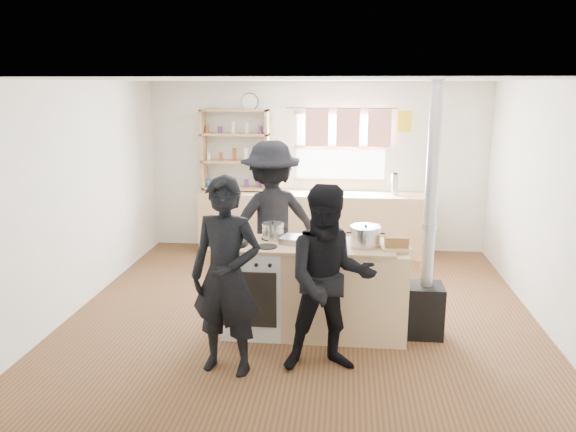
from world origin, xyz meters
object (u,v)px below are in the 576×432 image
Objects in this scene: bread_board at (396,244)px; person_near_right at (330,280)px; thermos at (395,185)px; roast_tray at (300,240)px; flue_heater at (427,274)px; skillet_greens at (234,242)px; stockpot_stove at (273,231)px; person_near_left at (226,276)px; stockpot_counter at (365,236)px; cooking_island at (314,289)px; person_far at (271,221)px.

person_near_right is at bearing -133.67° from bread_board.
thermos is 3.59m from person_near_right.
flue_heater is (1.25, 0.05, -0.32)m from roast_tray.
skillet_greens is at bearing -179.71° from bread_board.
skillet_greens is at bearing 136.30° from person_near_right.
roast_tray is at bearing 9.76° from skillet_greens.
flue_heater reaches higher than stockpot_stove.
person_near_left reaches higher than bread_board.
stockpot_stove is (0.35, 0.25, 0.05)m from skillet_greens.
stockpot_counter is at bearing -2.89° from roast_tray.
person_near_right is at bearing -76.20° from cooking_island.
thermos is 3.36m from skillet_greens.
bread_board is at bearing -11.22° from stockpot_stove.
person_far is at bearing 152.67° from flue_heater.
thermos is 2.83m from stockpot_counter.
person_near_right is (0.18, -0.72, 0.36)m from cooking_island.
person_far is at bearing 77.28° from skillet_greens.
stockpot_stove is 0.79× the size of bread_board.
cooking_island is 4.90× the size of roast_tray.
cooking_island is at bearing 6.79° from skillet_greens.
roast_tray is 0.93m from bread_board.
cooking_island is 0.79× the size of flue_heater.
person_far reaches higher than bread_board.
flue_heater is at bearing 2.07° from roast_tray.
skillet_greens is 1.70× the size of stockpot_stove.
stockpot_counter reaches higher than cooking_island.
flue_heater is 1.51× the size of person_near_right.
skillet_greens is 0.96× the size of roast_tray.
stockpot_counter is (1.27, 0.08, 0.07)m from skillet_greens.
stockpot_counter is at bearing -172.76° from flue_heater.
thermos is at bearing 66.64° from person_near_right.
thermos is at bearing 70.31° from cooking_island.
thermos is 0.75× the size of roast_tray.
skillet_greens is 0.64m from roast_tray.
bread_board is at bearing 36.09° from person_near_right.
thermos is 2.86m from bread_board.
stockpot_stove reaches higher than roast_tray.
flue_heater is 1.88m from person_far.
person_far is (-1.65, 0.85, 0.28)m from flue_heater.
stockpot_counter is at bearing -10.56° from stockpot_stove.
thermos is 0.18× the size of person_near_left.
stockpot_stove reaches higher than bread_board.
roast_tray is at bearing 177.11° from stockpot_counter.
person_far is at bearing 114.22° from roast_tray.
flue_heater reaches higher than bread_board.
stockpot_counter is 0.12× the size of flue_heater.
person_far is at bearing 103.64° from person_near_right.
cooking_island is at bearing -109.69° from thermos.
stockpot_counter is at bearing -100.08° from thermos.
stockpot_stove is at bearing 159.86° from cooking_island.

